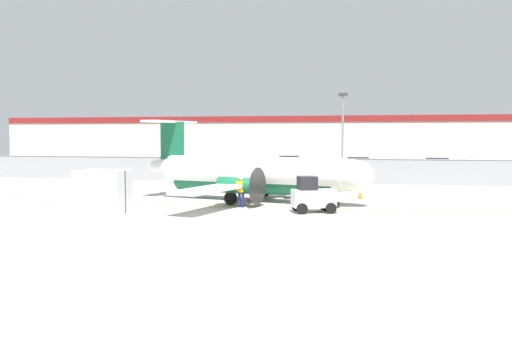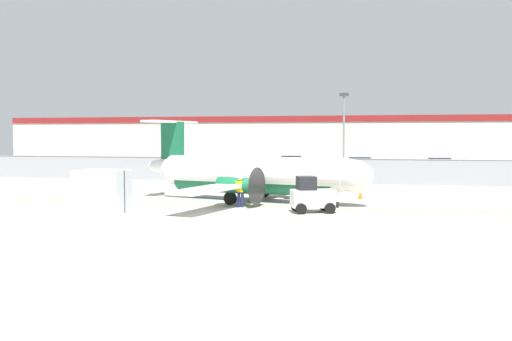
# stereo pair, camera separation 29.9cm
# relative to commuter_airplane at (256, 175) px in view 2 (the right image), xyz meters

# --- Properties ---
(ground_plane) EXTENTS (140.00, 140.00, 0.01)m
(ground_plane) POSITION_rel_commuter_airplane_xyz_m (0.19, -2.22, -1.60)
(ground_plane) COLOR #ADA89E
(perimeter_fence) EXTENTS (98.00, 0.10, 2.10)m
(perimeter_fence) POSITION_rel_commuter_airplane_xyz_m (0.19, 13.78, -0.49)
(perimeter_fence) COLOR gray
(perimeter_fence) RESTS_ON ground
(parking_lot_strip) EXTENTS (98.00, 17.00, 0.12)m
(parking_lot_strip) POSITION_rel_commuter_airplane_xyz_m (0.19, 25.28, -1.54)
(parking_lot_strip) COLOR #38383A
(parking_lot_strip) RESTS_ON ground
(background_building) EXTENTS (91.00, 8.10, 6.50)m
(background_building) POSITION_rel_commuter_airplane_xyz_m (0.19, 43.77, 1.66)
(background_building) COLOR beige
(background_building) RESTS_ON ground
(commuter_airplane) EXTENTS (15.04, 15.92, 4.92)m
(commuter_airplane) POSITION_rel_commuter_airplane_xyz_m (0.00, 0.00, 0.00)
(commuter_airplane) COLOR white
(commuter_airplane) RESTS_ON ground
(baggage_tug) EXTENTS (2.57, 2.02, 1.88)m
(baggage_tug) POSITION_rel_commuter_airplane_xyz_m (3.88, -4.18, -0.75)
(baggage_tug) COLOR silver
(baggage_tug) RESTS_ON ground
(ground_crew_worker) EXTENTS (0.55, 0.41, 1.70)m
(ground_crew_worker) POSITION_rel_commuter_airplane_xyz_m (-0.23, -2.94, -0.65)
(ground_crew_worker) COLOR #191E4C
(ground_crew_worker) RESTS_ON ground
(cargo_container) EXTENTS (2.46, 2.08, 2.20)m
(cargo_container) POSITION_rel_commuter_airplane_xyz_m (-6.60, -6.64, -0.50)
(cargo_container) COLOR silver
(cargo_container) RESTS_ON ground
(traffic_cone_near_left) EXTENTS (0.36, 0.36, 0.64)m
(traffic_cone_near_left) POSITION_rel_commuter_airplane_xyz_m (6.06, 2.81, -1.29)
(traffic_cone_near_left) COLOR orange
(traffic_cone_near_left) RESTS_ON ground
(traffic_cone_near_right) EXTENTS (0.36, 0.36, 0.64)m
(traffic_cone_near_right) POSITION_rel_commuter_airplane_xyz_m (4.01, 2.00, -1.29)
(traffic_cone_near_right) COLOR orange
(traffic_cone_near_right) RESTS_ON ground
(traffic_cone_far_left) EXTENTS (0.36, 0.36, 0.64)m
(traffic_cone_far_left) POSITION_rel_commuter_airplane_xyz_m (3.00, -3.03, -1.29)
(traffic_cone_far_left) COLOR orange
(traffic_cone_far_left) RESTS_ON ground
(parked_car_0) EXTENTS (4.32, 2.27, 1.58)m
(parked_car_0) POSITION_rel_commuter_airplane_xyz_m (-12.09, 22.71, -0.71)
(parked_car_0) COLOR navy
(parked_car_0) RESTS_ON parking_lot_strip
(parked_car_1) EXTENTS (4.34, 2.32, 1.58)m
(parked_car_1) POSITION_rel_commuter_airplane_xyz_m (-2.86, 29.93, -0.71)
(parked_car_1) COLOR slate
(parked_car_1) RESTS_ON parking_lot_strip
(parked_car_2) EXTENTS (4.38, 2.42, 1.58)m
(parked_car_2) POSITION_rel_commuter_airplane_xyz_m (5.01, 27.84, -0.71)
(parked_car_2) COLOR #19662D
(parked_car_2) RESTS_ON parking_lot_strip
(parked_car_3) EXTENTS (4.24, 2.08, 1.58)m
(parked_car_3) POSITION_rel_commuter_airplane_xyz_m (12.81, 27.47, -0.71)
(parked_car_3) COLOR black
(parked_car_3) RESTS_ON parking_lot_strip
(apron_light_pole) EXTENTS (0.70, 0.30, 7.27)m
(apron_light_pole) POSITION_rel_commuter_airplane_xyz_m (4.35, 11.74, 2.70)
(apron_light_pole) COLOR slate
(apron_light_pole) RESTS_ON ground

